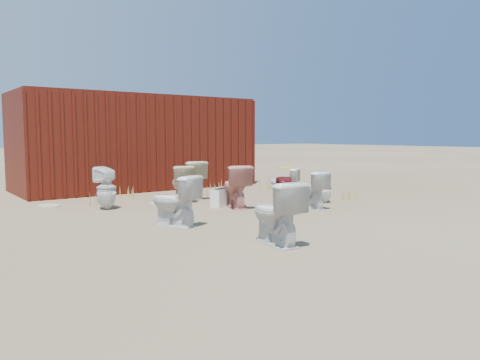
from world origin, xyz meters
TOP-DOWN VIEW (x-y plane):
  - ground at (0.00, 0.00)m, footprint 100.00×100.00m
  - shipping_container at (0.00, 5.20)m, footprint 6.00×2.40m
  - toilet_front_a at (-1.81, -0.16)m, footprint 0.71×0.88m
  - toilet_front_pink at (0.04, 0.79)m, footprint 0.71×0.92m
  - toilet_front_c at (-1.36, -2.00)m, footprint 0.54×0.84m
  - toilet_front_maroon at (0.18, -0.46)m, footprint 0.42×0.42m
  - toilet_front_e at (1.09, -0.16)m, footprint 0.41×0.71m
  - toilet_back_a at (-2.04, 2.06)m, footprint 0.46×0.46m
  - toilet_back_beige_left at (0.00, 2.41)m, footprint 0.56×0.87m
  - toilet_back_beige_right at (-0.39, 2.14)m, footprint 0.66×0.85m
  - toilet_back_yellowlid at (1.85, 1.40)m, footprint 0.61×0.73m
  - toilet_back_e at (1.88, 0.21)m, footprint 0.41×0.42m
  - yellow_lid at (1.85, 1.40)m, footprint 0.33×0.41m
  - loose_tank at (-0.11, 1.08)m, footprint 0.54×0.40m
  - loose_lid_near at (-0.95, 2.04)m, footprint 0.47×0.56m
  - loose_lid_far at (-2.81, 3.11)m, footprint 0.54×0.58m
  - weed_clump_a at (-1.99, 2.54)m, footprint 0.36×0.36m
  - weed_clump_b at (0.60, 2.53)m, footprint 0.32×0.32m
  - weed_clump_c at (2.43, 2.73)m, footprint 0.36×0.36m
  - weed_clump_d at (-1.04, 3.45)m, footprint 0.30×0.30m
  - weed_clump_e at (1.45, 3.29)m, footprint 0.34×0.34m
  - weed_clump_f at (2.65, 0.21)m, footprint 0.28×0.28m

SIDE VIEW (x-z plane):
  - ground at x=0.00m, z-range 0.00..0.00m
  - loose_lid_near at x=-0.95m, z-range 0.00..0.02m
  - loose_lid_far at x=-2.81m, z-range 0.00..0.02m
  - weed_clump_f at x=2.65m, z-range 0.00..0.23m
  - weed_clump_d at x=-1.04m, z-range 0.00..0.27m
  - weed_clump_a at x=-1.99m, z-range 0.00..0.28m
  - weed_clump_e at x=1.45m, z-range 0.00..0.30m
  - weed_clump_b at x=0.60m, z-range 0.00..0.31m
  - weed_clump_c at x=2.43m, z-range 0.00..0.34m
  - loose_tank at x=-0.11m, z-range 0.00..0.35m
  - toilet_back_e at x=1.88m, z-range 0.00..0.65m
  - toilet_back_yellowlid at x=1.85m, z-range 0.00..0.65m
  - toilet_front_maroon at x=0.18m, z-range 0.00..0.67m
  - toilet_front_e at x=1.09m, z-range 0.00..0.72m
  - toilet_back_beige_right at x=-0.39m, z-range 0.00..0.77m
  - toilet_front_a at x=-1.81m, z-range 0.00..0.79m
  - toilet_back_a at x=-2.04m, z-range 0.00..0.80m
  - toilet_front_c at x=-1.36m, z-range 0.00..0.82m
  - toilet_front_pink at x=0.04m, z-range 0.00..0.82m
  - toilet_back_beige_left at x=0.00m, z-range 0.00..0.83m
  - yellow_lid at x=1.85m, z-range 0.65..0.67m
  - shipping_container at x=0.00m, z-range 0.00..2.40m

